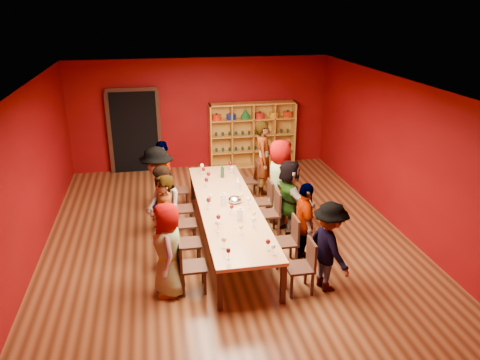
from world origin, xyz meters
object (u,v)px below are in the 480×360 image
object	(u,v)px
person_left_0	(168,250)
person_right_4	(263,160)
person_left_4	(163,176)
chair_person_right_0	(304,263)
chair_person_left_0	(188,263)
person_left_1	(165,223)
chair_person_right_4	(252,178)
person_right_0	(329,247)
wine_bottle	(222,172)
chair_person_left_2	(181,221)
chair_person_right_3	(265,199)
chair_person_left_4	(175,188)
spittoon_bowl	(235,200)
person_left_3	(158,190)
tasting_table	(228,207)
person_right_3	(280,181)
chair_person_left_3	(178,206)
person_left_2	(163,208)
chair_person_left_1	(184,240)
person_right_1	(305,224)
chair_person_right_1	(289,238)
shelving_unit	(252,131)
chair_person_right_2	(272,210)
person_right_2	(289,197)

from	to	relation	value
person_left_0	person_right_4	xyz separation A→B (m)	(2.37, 3.56, 0.16)
person_left_4	chair_person_right_0	xyz separation A→B (m)	(2.06, -3.60, -0.31)
chair_person_left_0	person_left_1	bearing A→B (deg)	111.68
chair_person_right_4	person_right_4	xyz separation A→B (m)	(0.26, 0.00, 0.44)
person_right_0	wine_bottle	distance (m)	3.60
person_left_4	chair_person_right_4	distance (m)	2.11
wine_bottle	chair_person_left_2	bearing A→B (deg)	-124.68
chair_person_right_0	person_right_0	distance (m)	0.47
chair_person_right_3	chair_person_left_4	bearing A→B (deg)	152.25
spittoon_bowl	chair_person_left_4	bearing A→B (deg)	123.39
person_right_0	chair_person_left_4	bearing A→B (deg)	19.79
chair_person_right_0	person_right_0	xyz separation A→B (m)	(0.40, 0.00, 0.26)
person_left_1	person_left_3	xyz separation A→B (m)	(-0.07, 1.46, 0.02)
tasting_table	person_right_3	distance (m)	1.43
chair_person_left_3	person_left_1	bearing A→B (deg)	-102.04
chair_person_left_4	person_right_4	world-z (taller)	person_right_4
person_left_2	person_right_3	size ratio (longest dim) A/B	0.90
person_left_4	spittoon_bowl	size ratio (longest dim) A/B	6.14
chair_person_left_1	person_left_4	xyz separation A→B (m)	(-0.24, 2.47, 0.31)
chair_person_right_3	person_right_1	bearing A→B (deg)	-81.32
wine_bottle	person_right_3	bearing A→B (deg)	-34.85
chair_person_right_1	person_right_1	world-z (taller)	person_right_1
chair_person_left_2	person_right_3	distance (m)	2.28
tasting_table	chair_person_right_1	xyz separation A→B (m)	(0.91, -1.05, -0.20)
tasting_table	wine_bottle	xyz separation A→B (m)	(0.12, 1.50, 0.17)
person_right_0	chair_person_right_3	world-z (taller)	person_right_0
tasting_table	chair_person_left_2	distance (m)	0.93
shelving_unit	chair_person_right_3	distance (m)	3.65
chair_person_left_1	chair_person_right_2	world-z (taller)	same
chair_person_right_1	person_right_2	bearing A→B (deg)	74.09
person_right_1	chair_person_right_3	world-z (taller)	person_right_1
person_left_1	chair_person_left_2	world-z (taller)	person_left_1
person_left_2	chair_person_right_2	xyz separation A→B (m)	(2.13, 0.14, -0.30)
chair_person_right_3	spittoon_bowl	xyz separation A→B (m)	(-0.76, -0.64, 0.32)
chair_person_right_4	chair_person_left_3	bearing A→B (deg)	-144.16
tasting_table	person_right_4	bearing A→B (deg)	59.69
person_left_2	chair_person_left_4	distance (m)	1.74
person_left_2	person_left_3	bearing A→B (deg)	171.60
wine_bottle	chair_person_left_4	bearing A→B (deg)	169.33
person_right_4	chair_person_left_3	bearing A→B (deg)	138.86
chair_person_left_3	chair_person_left_1	bearing A→B (deg)	-90.00
person_right_0	chair_person_left_1	bearing A→B (deg)	51.16
wine_bottle	person_left_1	bearing A→B (deg)	-120.61
person_left_4	chair_person_right_3	xyz separation A→B (m)	(2.06, -0.96, -0.31)
person_left_2	person_right_3	distance (m)	2.54
person_left_0	person_left_2	size ratio (longest dim) A/B	0.97
person_left_3	chair_person_right_1	bearing A→B (deg)	63.51
chair_person_left_3	person_right_4	bearing A→B (deg)	32.31
person_right_1	person_right_4	xyz separation A→B (m)	(-0.01, 3.05, 0.18)
chair_person_left_3	person_right_1	distance (m)	2.73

